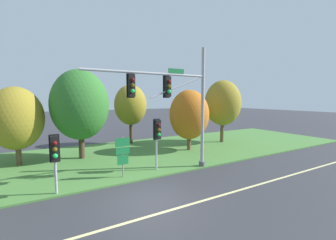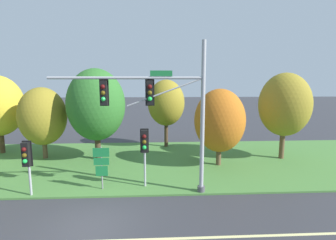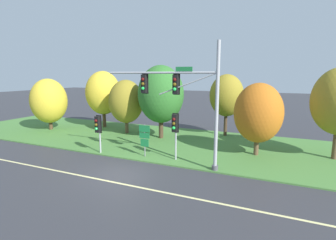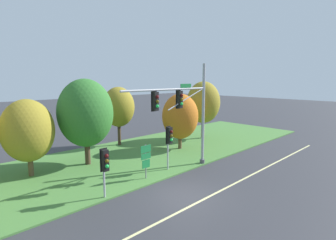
{
  "view_description": "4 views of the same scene",
  "coord_description": "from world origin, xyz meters",
  "px_view_note": "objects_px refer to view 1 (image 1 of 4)",
  "views": [
    {
      "loc": [
        -4.26,
        -8.97,
        4.71
      ],
      "look_at": [
        3.5,
        4.43,
        3.19
      ],
      "focal_mm": 24.0,
      "sensor_mm": 36.0,
      "label": 1
    },
    {
      "loc": [
        2.72,
        -10.39,
        6.05
      ],
      "look_at": [
        3.48,
        3.7,
        3.85
      ],
      "focal_mm": 28.0,
      "sensor_mm": 36.0,
      "label": 2
    },
    {
      "loc": [
        8.93,
        -12.69,
        6.03
      ],
      "look_at": [
        1.54,
        3.79,
        2.86
      ],
      "focal_mm": 28.0,
      "sensor_mm": 36.0,
      "label": 3
    },
    {
      "loc": [
        -10.96,
        -9.88,
        6.84
      ],
      "look_at": [
        1.86,
        3.31,
        3.93
      ],
      "focal_mm": 28.0,
      "sensor_mm": 36.0,
      "label": 4
    }
  ],
  "objects_px": {
    "traffic_signal_mast": "(177,98)",
    "tree_furthest_back": "(223,103)",
    "tree_mid_verge": "(80,105)",
    "route_sign_post": "(123,153)",
    "tree_right_far": "(189,115)",
    "pedestrian_signal_further_along": "(157,133)",
    "tree_tall_centre": "(131,105)",
    "tree_behind_signpost": "(16,119)",
    "pedestrian_signal_near_kerb": "(55,152)"
  },
  "relations": [
    {
      "from": "route_sign_post",
      "to": "tree_tall_centre",
      "type": "xyz_separation_m",
      "value": [
        3.93,
        9.08,
        2.44
      ]
    },
    {
      "from": "pedestrian_signal_near_kerb",
      "to": "route_sign_post",
      "type": "bearing_deg",
      "value": 11.78
    },
    {
      "from": "traffic_signal_mast",
      "to": "tree_furthest_back",
      "type": "distance_m",
      "value": 10.84
    },
    {
      "from": "traffic_signal_mast",
      "to": "tree_right_far",
      "type": "distance_m",
      "value": 6.14
    },
    {
      "from": "traffic_signal_mast",
      "to": "tree_behind_signpost",
      "type": "height_order",
      "value": "traffic_signal_mast"
    },
    {
      "from": "traffic_signal_mast",
      "to": "tree_tall_centre",
      "type": "bearing_deg",
      "value": 86.27
    },
    {
      "from": "pedestrian_signal_near_kerb",
      "to": "tree_tall_centre",
      "type": "bearing_deg",
      "value": 52.7
    },
    {
      "from": "pedestrian_signal_further_along",
      "to": "route_sign_post",
      "type": "relative_size",
      "value": 1.4
    },
    {
      "from": "traffic_signal_mast",
      "to": "tree_furthest_back",
      "type": "bearing_deg",
      "value": 31.42
    },
    {
      "from": "tree_furthest_back",
      "to": "tree_right_far",
      "type": "bearing_deg",
      "value": -166.04
    },
    {
      "from": "tree_tall_centre",
      "to": "tree_mid_verge",
      "type": "bearing_deg",
      "value": -146.85
    },
    {
      "from": "tree_right_far",
      "to": "tree_furthest_back",
      "type": "xyz_separation_m",
      "value": [
        5.17,
        1.29,
        0.94
      ]
    },
    {
      "from": "tree_tall_centre",
      "to": "tree_furthest_back",
      "type": "relative_size",
      "value": 0.92
    },
    {
      "from": "route_sign_post",
      "to": "tree_right_far",
      "type": "height_order",
      "value": "tree_right_far"
    },
    {
      "from": "pedestrian_signal_further_along",
      "to": "tree_tall_centre",
      "type": "relative_size",
      "value": 0.56
    },
    {
      "from": "pedestrian_signal_near_kerb",
      "to": "tree_right_far",
      "type": "bearing_deg",
      "value": 22.36
    },
    {
      "from": "tree_right_far",
      "to": "tree_furthest_back",
      "type": "height_order",
      "value": "tree_furthest_back"
    },
    {
      "from": "tree_behind_signpost",
      "to": "pedestrian_signal_near_kerb",
      "type": "bearing_deg",
      "value": -74.29
    },
    {
      "from": "traffic_signal_mast",
      "to": "tree_behind_signpost",
      "type": "relative_size",
      "value": 1.46
    },
    {
      "from": "tree_right_far",
      "to": "tree_tall_centre",
      "type": "bearing_deg",
      "value": 122.79
    },
    {
      "from": "traffic_signal_mast",
      "to": "route_sign_post",
      "type": "xyz_separation_m",
      "value": [
        -3.3,
        0.61,
        -3.17
      ]
    },
    {
      "from": "tree_right_far",
      "to": "tree_mid_verge",
      "type": "bearing_deg",
      "value": 167.99
    },
    {
      "from": "tree_behind_signpost",
      "to": "tree_mid_verge",
      "type": "xyz_separation_m",
      "value": [
        4.07,
        -0.43,
        0.88
      ]
    },
    {
      "from": "tree_mid_verge",
      "to": "route_sign_post",
      "type": "bearing_deg",
      "value": -76.2
    },
    {
      "from": "tree_tall_centre",
      "to": "tree_furthest_back",
      "type": "height_order",
      "value": "tree_furthest_back"
    },
    {
      "from": "pedestrian_signal_near_kerb",
      "to": "tree_tall_centre",
      "type": "xyz_separation_m",
      "value": [
        7.48,
        9.82,
        1.82
      ]
    },
    {
      "from": "traffic_signal_mast",
      "to": "tree_right_far",
      "type": "relative_size",
      "value": 1.48
    },
    {
      "from": "pedestrian_signal_further_along",
      "to": "tree_tall_centre",
      "type": "bearing_deg",
      "value": 79.86
    },
    {
      "from": "tree_behind_signpost",
      "to": "traffic_signal_mast",
      "type": "bearing_deg",
      "value": -37.2
    },
    {
      "from": "pedestrian_signal_near_kerb",
      "to": "tree_furthest_back",
      "type": "xyz_separation_m",
      "value": [
        16.08,
        5.77,
        2.01
      ]
    },
    {
      "from": "tree_tall_centre",
      "to": "tree_right_far",
      "type": "height_order",
      "value": "tree_tall_centre"
    },
    {
      "from": "pedestrian_signal_further_along",
      "to": "tree_mid_verge",
      "type": "xyz_separation_m",
      "value": [
        -3.71,
        5.5,
        1.68
      ]
    },
    {
      "from": "route_sign_post",
      "to": "tree_furthest_back",
      "type": "bearing_deg",
      "value": 21.88
    },
    {
      "from": "tree_behind_signpost",
      "to": "tree_right_far",
      "type": "relative_size",
      "value": 1.01
    },
    {
      "from": "route_sign_post",
      "to": "tree_tall_centre",
      "type": "distance_m",
      "value": 10.19
    },
    {
      "from": "pedestrian_signal_near_kerb",
      "to": "route_sign_post",
      "type": "relative_size",
      "value": 1.23
    },
    {
      "from": "tree_furthest_back",
      "to": "tree_tall_centre",
      "type": "bearing_deg",
      "value": 154.84
    },
    {
      "from": "pedestrian_signal_further_along",
      "to": "route_sign_post",
      "type": "distance_m",
      "value": 2.52
    },
    {
      "from": "tree_mid_verge",
      "to": "tree_tall_centre",
      "type": "bearing_deg",
      "value": 33.15
    },
    {
      "from": "route_sign_post",
      "to": "tree_mid_verge",
      "type": "height_order",
      "value": "tree_mid_verge"
    },
    {
      "from": "pedestrian_signal_further_along",
      "to": "tree_tall_centre",
      "type": "distance_m",
      "value": 9.23
    },
    {
      "from": "traffic_signal_mast",
      "to": "tree_tall_centre",
      "type": "distance_m",
      "value": 9.73
    },
    {
      "from": "tree_tall_centre",
      "to": "tree_furthest_back",
      "type": "xyz_separation_m",
      "value": [
        8.61,
        -4.04,
        0.18
      ]
    },
    {
      "from": "tree_mid_verge",
      "to": "tree_furthest_back",
      "type": "relative_size",
      "value": 1.05
    },
    {
      "from": "pedestrian_signal_further_along",
      "to": "tree_furthest_back",
      "type": "distance_m",
      "value": 11.46
    },
    {
      "from": "tree_tall_centre",
      "to": "tree_right_far",
      "type": "xyz_separation_m",
      "value": [
        3.43,
        -5.33,
        -0.76
      ]
    },
    {
      "from": "pedestrian_signal_near_kerb",
      "to": "tree_tall_centre",
      "type": "height_order",
      "value": "tree_tall_centre"
    },
    {
      "from": "tree_behind_signpost",
      "to": "tree_right_far",
      "type": "distance_m",
      "value": 13.02
    },
    {
      "from": "traffic_signal_mast",
      "to": "pedestrian_signal_further_along",
      "type": "distance_m",
      "value": 2.52
    },
    {
      "from": "tree_right_far",
      "to": "traffic_signal_mast",
      "type": "bearing_deg",
      "value": -133.0
    }
  ]
}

